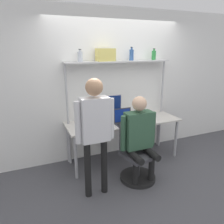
# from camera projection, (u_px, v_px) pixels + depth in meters

# --- Properties ---
(ground_plane) EXTENTS (12.00, 12.00, 0.00)m
(ground_plane) POSITION_uv_depth(u_px,v_px,m) (132.00, 168.00, 3.81)
(ground_plane) COLOR #4C4C51
(wall_back) EXTENTS (8.00, 0.06, 2.70)m
(wall_back) POSITION_uv_depth(u_px,v_px,m) (115.00, 85.00, 4.09)
(wall_back) COLOR white
(wall_back) RESTS_ON ground_plane
(desk) EXTENTS (2.05, 0.70, 0.76)m
(desk) POSITION_uv_depth(u_px,v_px,m) (124.00, 124.00, 3.94)
(desk) COLOR beige
(desk) RESTS_ON ground_plane
(shelf_unit) EXTENTS (1.95, 0.23, 1.80)m
(shelf_unit) POSITION_uv_depth(u_px,v_px,m) (119.00, 76.00, 3.90)
(shelf_unit) COLOR silver
(shelf_unit) RESTS_ON ground_plane
(monitor) EXTENTS (0.52, 0.20, 0.44)m
(monitor) POSITION_uv_depth(u_px,v_px,m) (108.00, 106.00, 3.97)
(monitor) COLOR #B7B7BC
(monitor) RESTS_ON desk
(laptop) EXTENTS (0.33, 0.25, 0.26)m
(laptop) POSITION_uv_depth(u_px,v_px,m) (124.00, 119.00, 3.77)
(laptop) COLOR #333338
(laptop) RESTS_ON desk
(cell_phone) EXTENTS (0.07, 0.15, 0.01)m
(cell_phone) POSITION_uv_depth(u_px,v_px,m) (140.00, 122.00, 3.82)
(cell_phone) COLOR silver
(cell_phone) RESTS_ON desk
(office_chair) EXTENTS (0.56, 0.56, 0.90)m
(office_chair) POSITION_uv_depth(u_px,v_px,m) (136.00, 163.00, 3.45)
(office_chair) COLOR black
(office_chair) RESTS_ON ground_plane
(person_seated) EXTENTS (0.59, 0.47, 1.35)m
(person_seated) POSITION_uv_depth(u_px,v_px,m) (139.00, 133.00, 3.27)
(person_seated) COLOR black
(person_seated) RESTS_ON ground_plane
(person_standing) EXTENTS (0.54, 0.22, 1.66)m
(person_standing) POSITION_uv_depth(u_px,v_px,m) (95.00, 124.00, 2.85)
(person_standing) COLOR black
(person_standing) RESTS_ON ground_plane
(bottle_green) EXTENTS (0.08, 0.08, 0.21)m
(bottle_green) POSITION_uv_depth(u_px,v_px,m) (154.00, 55.00, 4.06)
(bottle_green) COLOR #2D8C3F
(bottle_green) RESTS_ON shelf_unit
(bottle_clear) EXTENTS (0.09, 0.09, 0.20)m
(bottle_clear) POSITION_uv_depth(u_px,v_px,m) (80.00, 56.00, 3.54)
(bottle_clear) COLOR silver
(bottle_clear) RESTS_ON shelf_unit
(bottle_blue) EXTENTS (0.08, 0.08, 0.23)m
(bottle_blue) POSITION_uv_depth(u_px,v_px,m) (131.00, 55.00, 3.88)
(bottle_blue) COLOR #335999
(bottle_blue) RESTS_ON shelf_unit
(storage_box) EXTENTS (0.31, 0.19, 0.21)m
(storage_box) POSITION_uv_depth(u_px,v_px,m) (105.00, 55.00, 3.70)
(storage_box) COLOR #DBCC66
(storage_box) RESTS_ON shelf_unit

